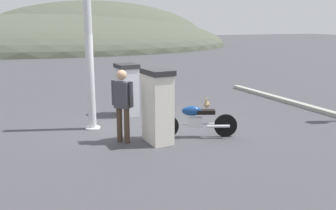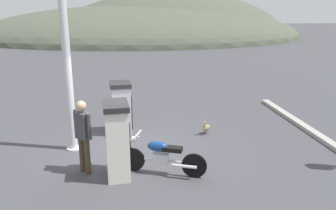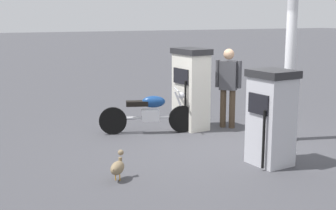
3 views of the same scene
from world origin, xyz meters
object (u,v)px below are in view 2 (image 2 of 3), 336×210
(fuel_pump_near, at_px, (117,140))
(fuel_pump_far, at_px, (121,108))
(motorcycle_near_pump, at_px, (161,155))
(attendant_person, at_px, (83,132))
(wandering_duck, at_px, (206,127))
(canopy_support_pole, at_px, (69,81))

(fuel_pump_near, distance_m, fuel_pump_far, 2.72)
(fuel_pump_far, xyz_separation_m, motorcycle_near_pump, (0.97, -2.71, -0.34))
(motorcycle_near_pump, bearing_deg, fuel_pump_near, -179.21)
(fuel_pump_far, bearing_deg, motorcycle_near_pump, -70.39)
(fuel_pump_far, xyz_separation_m, attendant_person, (-0.76, -2.46, 0.19))
(motorcycle_near_pump, bearing_deg, wandering_duck, 56.96)
(motorcycle_near_pump, xyz_separation_m, wandering_duck, (1.54, 2.37, -0.25))
(fuel_pump_far, distance_m, motorcycle_near_pump, 2.90)
(fuel_pump_near, bearing_deg, attendant_person, 160.85)
(fuel_pump_near, bearing_deg, wandering_duck, 43.53)
(fuel_pump_near, distance_m, attendant_person, 0.82)
(wandering_duck, bearing_deg, attendant_person, -147.11)
(attendant_person, bearing_deg, fuel_pump_far, 72.72)
(wandering_duck, distance_m, canopy_support_pole, 4.16)
(fuel_pump_near, bearing_deg, fuel_pump_far, 89.99)
(motorcycle_near_pump, bearing_deg, fuel_pump_far, 109.61)
(fuel_pump_near, xyz_separation_m, canopy_support_pole, (-1.25, 1.64, 0.98))
(fuel_pump_far, distance_m, canopy_support_pole, 1.96)
(canopy_support_pole, bearing_deg, fuel_pump_far, 40.90)
(fuel_pump_far, relative_size, canopy_support_pole, 0.40)
(attendant_person, relative_size, wandering_duck, 3.96)
(fuel_pump_far, distance_m, wandering_duck, 2.59)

